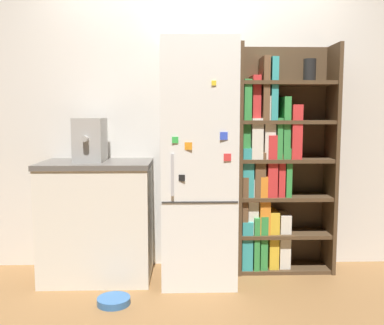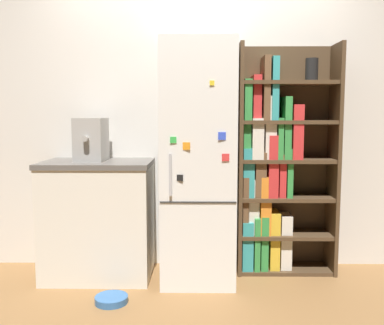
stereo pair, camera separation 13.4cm
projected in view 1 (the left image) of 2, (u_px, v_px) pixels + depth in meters
name	position (u px, v px, depth m)	size (l,w,h in m)	color
ground_plane	(199.00, 283.00, 3.30)	(16.00, 16.00, 0.00)	olive
wall_back	(196.00, 114.00, 3.63)	(8.00, 0.05, 2.60)	silver
refrigerator	(198.00, 163.00, 3.33)	(0.56, 0.66, 1.85)	white
bookshelf	(273.00, 168.00, 3.54)	(0.80, 0.32, 1.86)	#4C3823
kitchen_counter	(98.00, 220.00, 3.39)	(0.85, 0.58, 0.93)	silver
espresso_machine	(90.00, 140.00, 3.34)	(0.22, 0.37, 0.34)	#A5A39E
pet_bowl	(114.00, 300.00, 2.93)	(0.23, 0.23, 0.05)	#3366A5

